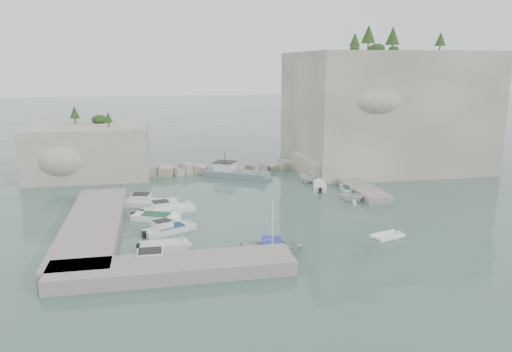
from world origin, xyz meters
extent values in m
plane|color=#45685C|center=(0.00, 0.00, 0.00)|extent=(400.00, 400.00, 0.00)
cube|color=beige|center=(23.00, 23.00, 8.50)|extent=(26.00, 22.00, 17.00)
cube|color=beige|center=(13.00, 18.00, 1.25)|extent=(8.00, 10.00, 2.50)
cube|color=beige|center=(-20.00, 25.00, 3.50)|extent=(16.00, 14.00, 7.00)
cube|color=#9E9689|center=(-17.00, -1.00, 0.55)|extent=(5.00, 24.00, 1.10)
cube|color=#9E9689|center=(-10.00, -12.50, 0.55)|extent=(18.00, 4.00, 1.10)
cube|color=#9E9689|center=(13.50, 10.00, 0.40)|extent=(3.00, 16.00, 0.80)
cube|color=beige|center=(-1.00, 22.00, 0.70)|extent=(28.00, 3.00, 1.40)
imported|color=white|center=(-1.72, -9.35, 0.00)|extent=(5.89, 4.68, 1.10)
imported|color=white|center=(10.80, 4.04, 0.00)|extent=(4.10, 3.79, 1.78)
imported|color=white|center=(9.37, 13.46, 0.00)|extent=(4.22, 2.61, 1.53)
cylinder|color=white|center=(-1.72, -9.35, 2.65)|extent=(0.10, 0.10, 4.20)
cone|color=#1E4219|center=(18.00, 18.00, 19.27)|extent=(1.96, 1.96, 2.45)
cone|color=#1E4219|center=(26.00, 27.00, 19.60)|extent=(2.24, 2.24, 2.80)
cone|color=#1E4219|center=(30.00, 20.00, 18.82)|extent=(1.57, 1.57, 1.96)
cone|color=#1E4219|center=(21.00, 30.00, 19.08)|extent=(1.79, 1.79, 2.24)
cone|color=#1E4219|center=(-22.00, 27.00, 8.62)|extent=(1.40, 1.40, 1.75)
cone|color=#1E4219|center=(-17.00, 22.00, 8.30)|extent=(1.12, 1.12, 1.40)
camera|label=1|loc=(-10.89, -47.58, 15.39)|focal=35.00mm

